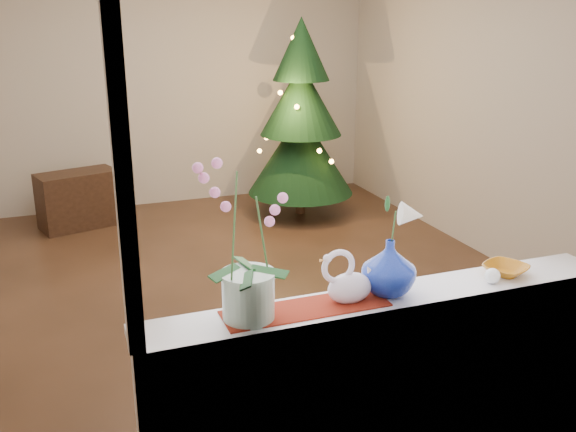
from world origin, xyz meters
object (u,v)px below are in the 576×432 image
(blue_vase, at_px, (389,263))
(paperweight, at_px, (492,276))
(swan, at_px, (350,277))
(orchid_pot, at_px, (247,241))
(amber_dish, at_px, (506,270))
(xmas_tree, at_px, (301,119))
(side_table, at_px, (79,200))

(blue_vase, bearing_deg, paperweight, -7.81)
(swan, xyz_separation_m, paperweight, (0.69, -0.05, -0.08))
(swan, height_order, blue_vase, blue_vase)
(orchid_pot, height_order, blue_vase, orchid_pot)
(orchid_pot, height_order, amber_dish, orchid_pot)
(blue_vase, height_order, amber_dish, blue_vase)
(paperweight, bearing_deg, xmas_tree, 80.73)
(paperweight, xyz_separation_m, amber_dish, (0.12, 0.06, -0.01))
(swan, relative_size, xmas_tree, 0.13)
(orchid_pot, distance_m, side_table, 4.43)
(paperweight, xyz_separation_m, xmas_tree, (0.65, 3.99, 0.06))
(orchid_pot, bearing_deg, blue_vase, 1.63)
(blue_vase, xyz_separation_m, side_table, (-1.11, 4.28, -0.78))
(xmas_tree, height_order, side_table, xmas_tree)
(blue_vase, relative_size, xmas_tree, 0.14)
(amber_dish, bearing_deg, xmas_tree, 82.35)
(xmas_tree, bearing_deg, amber_dish, -97.65)
(swan, height_order, xmas_tree, xmas_tree)
(amber_dish, bearing_deg, orchid_pot, -179.43)
(amber_dish, xyz_separation_m, side_table, (-1.73, 4.28, -0.66))
(paperweight, bearing_deg, blue_vase, 172.19)
(amber_dish, bearing_deg, blue_vase, 179.47)
(swan, relative_size, blue_vase, 0.95)
(blue_vase, relative_size, paperweight, 3.98)
(orchid_pot, relative_size, side_table, 0.87)
(orchid_pot, bearing_deg, amber_dish, 0.57)
(xmas_tree, bearing_deg, paperweight, -99.27)
(orchid_pot, bearing_deg, xmas_tree, 65.65)
(orchid_pot, bearing_deg, swan, 0.33)
(swan, xyz_separation_m, side_table, (-0.92, 4.29, -0.75))
(swan, height_order, amber_dish, swan)
(blue_vase, xyz_separation_m, xmas_tree, (1.14, 3.92, -0.04))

